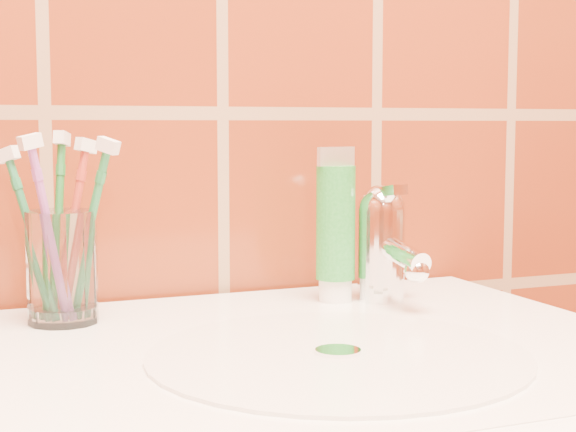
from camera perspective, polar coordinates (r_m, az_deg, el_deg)
name	(u,v)px	position (r m, az deg, el deg)	size (l,w,h in m)	color
glass_tumbler	(62,267)	(0.82, -14.39, -3.22)	(0.06, 0.06, 0.10)	white
toothpaste_tube	(336,230)	(0.90, 3.10, -0.88)	(0.04, 0.04, 0.16)	white
faucet	(383,239)	(0.90, 6.18, -1.51)	(0.05, 0.11, 0.12)	white
toothbrush_0	(50,232)	(0.80, -15.15, -1.00)	(0.05, 0.04, 0.18)	#944BA2
toothbrush_1	(72,230)	(0.84, -13.79, -0.86)	(0.06, 0.04, 0.17)	#A12F22
toothbrush_2	(88,232)	(0.81, -12.79, -1.00)	(0.06, 0.06, 0.18)	#1F753D
toothbrush_3	(33,236)	(0.83, -16.16, -1.28)	(0.06, 0.06, 0.17)	#1D6F41
toothbrush_4	(58,227)	(0.84, -14.63, -0.66)	(0.04, 0.05, 0.18)	#1B6726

